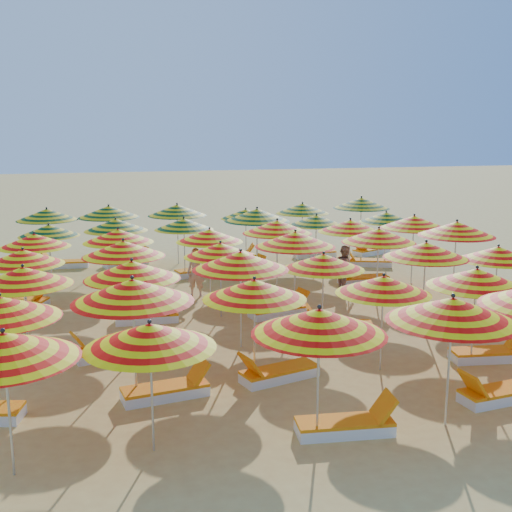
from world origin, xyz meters
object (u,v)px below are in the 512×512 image
umbrella_13 (132,270)px  umbrella_33 (257,215)px  umbrella_25 (118,236)px  umbrella_41 (361,203)px  umbrella_12 (23,276)px  lounger_4 (167,390)px  umbrella_27 (277,227)px  umbrella_29 (414,222)px  umbrella_2 (319,322)px  lounger_18 (368,262)px  umbrella_32 (184,224)px  lounger_16 (200,271)px  umbrella_37 (109,212)px  lounger_12 (149,317)px  umbrella_16 (426,250)px  lounger_14 (21,302)px  umbrella_1 (150,336)px  lounger_10 (338,326)px  umbrella_0 (4,346)px  umbrella_19 (124,249)px  lounger_13 (280,310)px  umbrella_15 (323,262)px  lounger_20 (127,262)px  umbrella_14 (241,261)px  umbrella_17 (498,254)px  umbrella_20 (220,250)px  lounger_11 (5,323)px  umbrella_36 (47,215)px  umbrella_24 (35,241)px  lounger_23 (371,251)px  lounger_19 (64,263)px  umbrella_9 (383,285)px  umbrella_6 (0,308)px  umbrella_26 (210,236)px  beachgoer_a (196,272)px  umbrella_39 (246,214)px  lounger_22 (314,254)px  lounger_15 (362,279)px  umbrella_3 (452,310)px  lounger_1 (499,394)px  umbrella_10 (477,278)px  umbrella_22 (379,235)px  umbrella_7 (133,291)px  umbrella_38 (177,210)px  lounger_17 (243,271)px  umbrella_8 (254,289)px  lounger_0 (347,425)px  umbrella_21 (295,239)px  lounger_8 (2,357)px  umbrella_30 (49,230)px  umbrella_18 (23,257)px  lounger_9 (109,350)px

umbrella_13 → umbrella_33: bearing=56.5°
umbrella_25 → umbrella_41: size_ratio=0.93×
umbrella_12 → lounger_4: size_ratio=1.49×
umbrella_27 → umbrella_29: 4.77m
umbrella_2 → lounger_18: (6.67, 12.75, -1.98)m
umbrella_32 → lounger_16: 1.90m
umbrella_37 → lounger_12: (0.75, -7.40, -1.99)m
umbrella_16 → lounger_14: (-10.69, 4.75, -1.94)m
umbrella_2 → umbrella_12: umbrella_2 is taller
umbrella_1 → lounger_10: umbrella_1 is taller
umbrella_0 → umbrella_19: bearing=74.0°
umbrella_1 → lounger_13: umbrella_1 is taller
umbrella_37 → lounger_16: umbrella_37 is taller
umbrella_15 → lounger_4: size_ratio=1.27×
lounger_4 → lounger_20: (-0.06, 12.75, 0.00)m
umbrella_14 → umbrella_17: (7.18, 0.22, -0.23)m
umbrella_20 → lounger_11: umbrella_20 is taller
umbrella_2 → umbrella_36: size_ratio=1.17×
umbrella_24 → umbrella_27: bearing=-1.4°
umbrella_13 → lounger_23: 14.52m
lounger_16 → lounger_19: size_ratio=1.03×
umbrella_9 → lounger_11: umbrella_9 is taller
lounger_10 → umbrella_6: bearing=37.4°
umbrella_17 → umbrella_26: 8.44m
umbrella_41 → beachgoer_a: umbrella_41 is taller
umbrella_39 → lounger_22: umbrella_39 is taller
umbrella_1 → lounger_15: umbrella_1 is taller
umbrella_3 → umbrella_2: bearing=179.4°
umbrella_1 → lounger_1: 7.02m
umbrella_1 → lounger_18: size_ratio=1.28×
umbrella_10 → umbrella_22: size_ratio=0.89×
lounger_16 → umbrella_7: bearing=-120.9°
umbrella_6 → umbrella_7: bearing=1.0°
umbrella_38 → lounger_17: bearing=-51.5°
umbrella_13 → umbrella_22: bearing=20.8°
umbrella_9 → umbrella_33: (-0.32, 9.61, 0.26)m
lounger_16 → umbrella_10: bearing=-81.2°
umbrella_10 → umbrella_24: size_ratio=1.00×
umbrella_8 → lounger_0: bearing=-69.3°
umbrella_2 → umbrella_22: bearing=58.7°
umbrella_33 → umbrella_38: 3.63m
umbrella_10 → umbrella_21: size_ratio=1.03×
lounger_8 → lounger_12: 4.23m
umbrella_19 → lounger_1: bearing=-45.8°
umbrella_19 → umbrella_3: bearing=-55.6°
umbrella_24 → umbrella_30: 2.38m
umbrella_0 → umbrella_18: (-0.42, 7.62, -0.14)m
umbrella_13 → lounger_9: 2.01m
umbrella_3 → umbrella_37: 15.94m
umbrella_38 → lounger_12: size_ratio=1.44×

